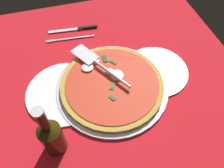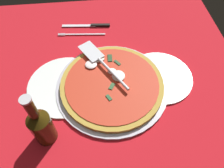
{
  "view_description": "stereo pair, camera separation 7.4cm",
  "coord_description": "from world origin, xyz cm",
  "px_view_note": "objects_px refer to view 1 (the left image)",
  "views": [
    {
      "loc": [
        8.93,
        42.36,
        62.26
      ],
      "look_at": [
        -2.92,
        0.79,
        2.35
      ],
      "focal_mm": 34.92,
      "sensor_mm": 36.0,
      "label": 1
    },
    {
      "loc": [
        1.69,
        43.77,
        62.26
      ],
      "look_at": [
        -2.92,
        0.79,
        2.35
      ],
      "focal_mm": 34.92,
      "sensor_mm": 36.0,
      "label": 2
    }
  ],
  "objects_px": {
    "dinner_plate_right": "(64,92)",
    "beer_bottle": "(51,136)",
    "pizza": "(112,84)",
    "place_setting_near": "(74,34)",
    "pizza_server": "(98,64)",
    "dinner_plate_left": "(156,71)"
  },
  "relations": [
    {
      "from": "beer_bottle",
      "to": "dinner_plate_right",
      "type": "bearing_deg",
      "value": -105.26
    },
    {
      "from": "dinner_plate_right",
      "to": "pizza_server",
      "type": "relative_size",
      "value": 1.05
    },
    {
      "from": "dinner_plate_right",
      "to": "pizza_server",
      "type": "height_order",
      "value": "pizza_server"
    },
    {
      "from": "pizza_server",
      "to": "place_setting_near",
      "type": "relative_size",
      "value": 1.1
    },
    {
      "from": "dinner_plate_right",
      "to": "beer_bottle",
      "type": "bearing_deg",
      "value": 74.74
    },
    {
      "from": "dinner_plate_left",
      "to": "place_setting_near",
      "type": "height_order",
      "value": "place_setting_near"
    },
    {
      "from": "dinner_plate_right",
      "to": "beer_bottle",
      "type": "xyz_separation_m",
      "value": [
        0.05,
        0.18,
        0.07
      ]
    },
    {
      "from": "pizza",
      "to": "pizza_server",
      "type": "bearing_deg",
      "value": -71.43
    },
    {
      "from": "pizza",
      "to": "beer_bottle",
      "type": "distance_m",
      "value": 0.27
    },
    {
      "from": "dinner_plate_right",
      "to": "pizza",
      "type": "bearing_deg",
      "value": 172.74
    },
    {
      "from": "pizza",
      "to": "pizza_server",
      "type": "height_order",
      "value": "pizza_server"
    },
    {
      "from": "pizza_server",
      "to": "place_setting_near",
      "type": "distance_m",
      "value": 0.23
    },
    {
      "from": "place_setting_near",
      "to": "dinner_plate_left",
      "type": "bearing_deg",
      "value": 137.16
    },
    {
      "from": "place_setting_near",
      "to": "dinner_plate_right",
      "type": "bearing_deg",
      "value": 78.98
    },
    {
      "from": "dinner_plate_right",
      "to": "pizza_server",
      "type": "distance_m",
      "value": 0.15
    },
    {
      "from": "pizza_server",
      "to": "place_setting_near",
      "type": "bearing_deg",
      "value": -18.38
    },
    {
      "from": "pizza",
      "to": "pizza_server",
      "type": "distance_m",
      "value": 0.09
    },
    {
      "from": "dinner_plate_right",
      "to": "beer_bottle",
      "type": "distance_m",
      "value": 0.2
    },
    {
      "from": "pizza",
      "to": "beer_bottle",
      "type": "bearing_deg",
      "value": 37.02
    },
    {
      "from": "dinner_plate_right",
      "to": "pizza",
      "type": "distance_m",
      "value": 0.16
    },
    {
      "from": "dinner_plate_right",
      "to": "place_setting_near",
      "type": "relative_size",
      "value": 1.16
    },
    {
      "from": "dinner_plate_left",
      "to": "place_setting_near",
      "type": "xyz_separation_m",
      "value": [
        0.25,
        -0.28,
        -0.0
      ]
    }
  ]
}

